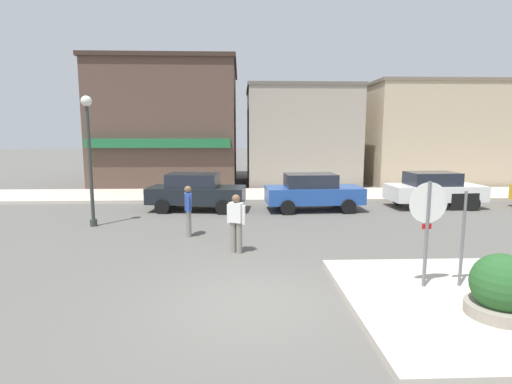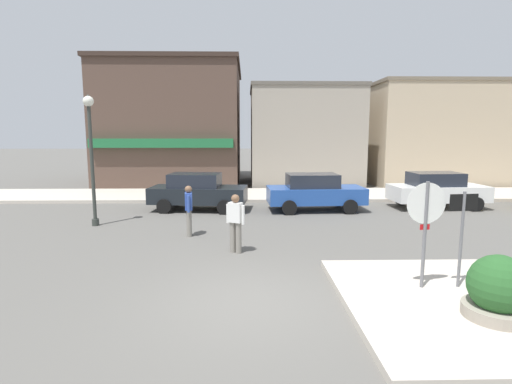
{
  "view_description": "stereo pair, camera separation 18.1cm",
  "coord_description": "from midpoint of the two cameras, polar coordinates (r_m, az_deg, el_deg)",
  "views": [
    {
      "loc": [
        -0.24,
        -7.24,
        3.22
      ],
      "look_at": [
        0.21,
        4.5,
        1.5
      ],
      "focal_mm": 28.0,
      "sensor_mm": 36.0,
      "label": 1
    },
    {
      "loc": [
        -0.06,
        -7.24,
        3.22
      ],
      "look_at": [
        0.21,
        4.5,
        1.5
      ],
      "focal_mm": 28.0,
      "sensor_mm": 36.0,
      "label": 2
    }
  ],
  "objects": [
    {
      "name": "parked_car_nearest",
      "position": [
        17.03,
        -8.89,
        0.1
      ],
      "size": [
        4.16,
        2.19,
        1.56
      ],
      "color": "black",
      "rests_on": "ground"
    },
    {
      "name": "planter",
      "position": [
        8.06,
        31.01,
        -12.19
      ],
      "size": [
        1.1,
        1.1,
        1.23
      ],
      "color": "gray",
      "rests_on": "ground"
    },
    {
      "name": "pedestrian_crossing_near",
      "position": [
        10.82,
        -3.33,
        -4.25
      ],
      "size": [
        0.53,
        0.36,
        1.61
      ],
      "color": "gray",
      "rests_on": "ground"
    },
    {
      "name": "pedestrian_crossing_far",
      "position": [
        12.73,
        -10.04,
        -2.45
      ],
      "size": [
        0.26,
        0.56,
        1.61
      ],
      "color": "gray",
      "rests_on": "ground"
    },
    {
      "name": "one_way_sign",
      "position": [
        8.99,
        26.99,
        -4.73
      ],
      "size": [
        0.6,
        0.08,
        2.1
      ],
      "color": "slate",
      "rests_on": "ground"
    },
    {
      "name": "building_storefront_left_near",
      "position": [
        26.22,
        6.02,
        7.96
      ],
      "size": [
        6.79,
        6.36,
        6.12
      ],
      "color": "#9E9384",
      "rests_on": "ground"
    },
    {
      "name": "parked_car_second",
      "position": [
        16.94,
        7.81,
        0.08
      ],
      "size": [
        4.08,
        2.03,
        1.56
      ],
      "color": "#234C9E",
      "rests_on": "ground"
    },
    {
      "name": "ground_plane",
      "position": [
        7.93,
        -0.99,
        -15.65
      ],
      "size": [
        160.0,
        160.0,
        0.0
      ],
      "primitive_type": "plane",
      "color": "#5B5954"
    },
    {
      "name": "parked_car_third",
      "position": [
        19.06,
        23.82,
        0.36
      ],
      "size": [
        4.08,
        2.03,
        1.56
      ],
      "color": "white",
      "rests_on": "ground"
    },
    {
      "name": "lamp_post",
      "position": [
        14.88,
        -23.11,
        6.66
      ],
      "size": [
        0.36,
        0.36,
        4.54
      ],
      "color": "#333833",
      "rests_on": "ground"
    },
    {
      "name": "stop_sign",
      "position": [
        8.61,
        22.73,
        -3.74
      ],
      "size": [
        0.82,
        0.11,
        2.3
      ],
      "color": "slate",
      "rests_on": "ground"
    },
    {
      "name": "building_corner_shop",
      "position": [
        27.54,
        -12.03,
        9.37
      ],
      "size": [
        8.61,
        9.9,
        7.59
      ],
      "color": "brown",
      "rests_on": "ground"
    },
    {
      "name": "kerb_far",
      "position": [
        20.69,
        -1.77,
        -0.41
      ],
      "size": [
        80.0,
        4.0,
        0.15
      ],
      "primitive_type": "cube",
      "color": "beige",
      "rests_on": "ground"
    },
    {
      "name": "building_storefront_left_mid",
      "position": [
        28.64,
        23.71,
        7.6
      ],
      "size": [
        8.88,
        6.19,
        6.39
      ],
      "color": "tan",
      "rests_on": "ground"
    }
  ]
}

